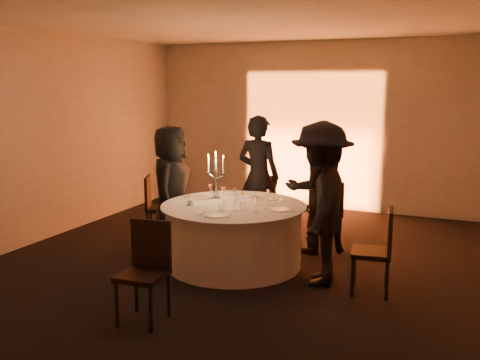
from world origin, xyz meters
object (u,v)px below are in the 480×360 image
at_px(guest_back_left, 258,177).
at_px(coffee_cup, 190,203).
at_px(candelabra, 216,182).
at_px(chair_left, 155,204).
at_px(guest_right, 321,204).
at_px(guest_back_right, 316,188).
at_px(guest_left, 171,188).
at_px(chair_back_left, 267,199).
at_px(chair_right, 379,246).
at_px(chair_front, 146,265).
at_px(chair_back_right, 327,209).
at_px(banquet_table, 234,235).

relative_size(guest_back_left, coffee_cup, 16.40).
bearing_deg(coffee_cup, candelabra, 74.32).
xyz_separation_m(chair_left, guest_right, (2.68, -0.81, 0.41)).
bearing_deg(guest_right, coffee_cup, -97.04).
height_order(guest_back_right, guest_right, guest_right).
distance_m(guest_left, coffee_cup, 0.79).
relative_size(chair_back_left, candelabra, 1.42).
bearing_deg(guest_back_right, chair_right, 90.80).
height_order(chair_back_left, coffee_cup, chair_back_left).
distance_m(chair_right, guest_right, 0.78).
height_order(guest_back_left, guest_back_right, guest_back_left).
height_order(chair_left, guest_left, guest_left).
xyz_separation_m(chair_right, candelabra, (-2.17, 0.48, 0.46)).
xyz_separation_m(chair_back_left, guest_back_right, (0.95, -0.67, 0.37)).
height_order(chair_back_left, candelabra, candelabra).
xyz_separation_m(chair_right, guest_back_left, (-1.98, 1.53, 0.37)).
relative_size(guest_right, coffee_cup, 16.81).
relative_size(chair_right, guest_right, 0.51).
relative_size(chair_left, guest_back_right, 0.53).
bearing_deg(chair_front, guest_back_right, 66.72).
relative_size(chair_back_right, guest_back_left, 0.51).
height_order(guest_right, coffee_cup, guest_right).
bearing_deg(chair_right, chair_front, -60.43).
xyz_separation_m(guest_right, candelabra, (-1.50, 0.42, 0.07)).
distance_m(coffee_cup, candelabra, 0.52).
xyz_separation_m(banquet_table, candelabra, (-0.36, 0.24, 0.61)).
bearing_deg(chair_front, guest_right, 46.63).
height_order(chair_left, chair_right, chair_right).
height_order(guest_left, guest_back_right, guest_back_right).
bearing_deg(banquet_table, coffee_cup, -155.27).
height_order(chair_front, guest_back_left, guest_back_left).
bearing_deg(chair_right, guest_right, -103.83).
distance_m(chair_back_right, chair_front, 3.19).
bearing_deg(candelabra, guest_back_left, 80.01).
relative_size(banquet_table, guest_back_left, 1.00).
relative_size(banquet_table, chair_back_left, 2.00).
relative_size(guest_left, coffee_cup, 15.43).
xyz_separation_m(guest_back_left, guest_right, (1.32, -1.47, 0.02)).
xyz_separation_m(chair_front, guest_back_left, (-0.03, 3.05, 0.36)).
bearing_deg(guest_left, guest_right, -118.40).
relative_size(chair_back_right, guest_right, 0.50).
distance_m(chair_back_right, guest_back_left, 1.11).
bearing_deg(chair_right, guest_back_left, -135.94).
distance_m(guest_back_right, candelabra, 1.34).
relative_size(guest_right, candelabra, 2.92).
distance_m(chair_back_right, guest_back_right, 0.49).
relative_size(chair_left, candelabra, 1.45).
relative_size(chair_right, candelabra, 1.49).
distance_m(chair_right, chair_front, 2.47).
bearing_deg(guest_back_right, chair_back_left, -75.62).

